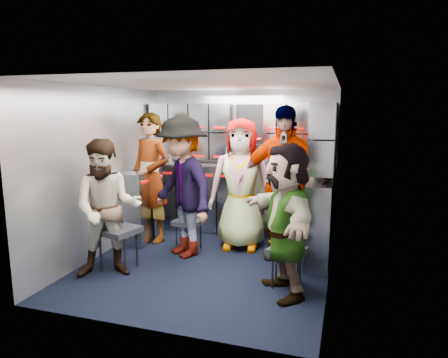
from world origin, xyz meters
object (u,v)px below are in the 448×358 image
(attendant_arc_a, at_px, (108,209))
(attendant_arc_c, at_px, (241,184))
(jump_seat_near_right, at_px, (287,252))
(attendant_arc_e, at_px, (285,220))
(attendant_standing, at_px, (150,178))
(jump_seat_center, at_px, (244,214))
(attendant_arc_b, at_px, (182,187))
(jump_seat_mid_left, at_px, (188,223))
(jump_seat_near_left, at_px, (118,232))
(jump_seat_mid_right, at_px, (284,223))
(attendant_arc_d, at_px, (283,183))

(attendant_arc_a, height_order, attendant_arc_c, attendant_arc_c)
(jump_seat_near_right, distance_m, attendant_arc_e, 0.43)
(jump_seat_near_right, height_order, attendant_standing, attendant_standing)
(jump_seat_center, distance_m, attendant_arc_c, 0.48)
(jump_seat_center, relative_size, attendant_arc_c, 0.30)
(attendant_arc_a, xyz_separation_m, attendant_arc_b, (0.52, 0.82, 0.11))
(jump_seat_center, bearing_deg, attendant_standing, -168.61)
(jump_seat_mid_left, bearing_deg, jump_seat_near_left, -122.51)
(jump_seat_center, distance_m, jump_seat_mid_right, 0.60)
(jump_seat_mid_right, bearing_deg, jump_seat_center, 161.90)
(jump_seat_mid_left, height_order, attendant_arc_c, attendant_arc_c)
(attendant_standing, height_order, attendant_arc_b, attendant_standing)
(attendant_arc_d, xyz_separation_m, attendant_arc_e, (0.19, -1.00, -0.18))
(attendant_arc_d, bearing_deg, attendant_arc_e, -78.78)
(jump_seat_center, height_order, attendant_standing, attendant_standing)
(attendant_arc_a, bearing_deg, jump_seat_center, 26.72)
(attendant_arc_e, bearing_deg, attendant_arc_a, -115.50)
(jump_seat_center, bearing_deg, jump_seat_near_right, -57.32)
(jump_seat_near_left, bearing_deg, jump_seat_near_right, 3.79)
(jump_seat_mid_left, xyz_separation_m, attendant_standing, (-0.65, 0.23, 0.53))
(jump_seat_near_left, bearing_deg, attendant_arc_e, -1.61)
(attendant_arc_c, bearing_deg, jump_seat_near_right, -60.52)
(jump_seat_near_right, distance_m, attendant_standing, 2.30)
(jump_seat_mid_right, height_order, attendant_standing, attendant_standing)
(jump_seat_center, relative_size, attendant_arc_e, 0.34)
(jump_seat_near_right, distance_m, attendant_arc_d, 1.02)
(jump_seat_near_left, height_order, attendant_arc_d, attendant_arc_d)
(attendant_arc_b, relative_size, attendant_arc_e, 1.15)
(jump_seat_mid_left, distance_m, jump_seat_near_right, 1.55)
(jump_seat_mid_right, height_order, jump_seat_near_right, jump_seat_mid_right)
(jump_seat_near_left, xyz_separation_m, attendant_arc_b, (0.52, 0.64, 0.43))
(attendant_standing, height_order, attendant_arc_d, attendant_arc_d)
(attendant_arc_a, distance_m, attendant_arc_e, 1.91)
(jump_seat_near_left, xyz_separation_m, attendant_standing, (-0.13, 1.06, 0.45))
(attendant_arc_c, bearing_deg, attendant_arc_a, -138.73)
(jump_seat_near_left, xyz_separation_m, jump_seat_near_right, (1.91, 0.13, -0.08))
(attendant_arc_d, bearing_deg, attendant_standing, 177.02)
(attendant_arc_b, relative_size, attendant_arc_c, 1.02)
(attendant_arc_e, bearing_deg, attendant_arc_d, 161.50)
(jump_seat_center, relative_size, jump_seat_mid_right, 1.09)
(jump_seat_center, bearing_deg, attendant_arc_c, -90.00)
(attendant_arc_b, relative_size, attendant_arc_d, 0.93)
(jump_seat_mid_right, bearing_deg, jump_seat_mid_left, -165.71)
(jump_seat_mid_left, relative_size, jump_seat_near_right, 0.93)
(attendant_arc_b, bearing_deg, jump_seat_near_right, 16.07)
(jump_seat_near_left, bearing_deg, attendant_arc_c, 44.67)
(jump_seat_near_right, height_order, attendant_arc_d, attendant_arc_d)
(jump_seat_mid_right, bearing_deg, attendant_arc_c, 179.35)
(attendant_arc_b, bearing_deg, jump_seat_mid_right, 58.63)
(attendant_arc_a, distance_m, attendant_arc_b, 0.98)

